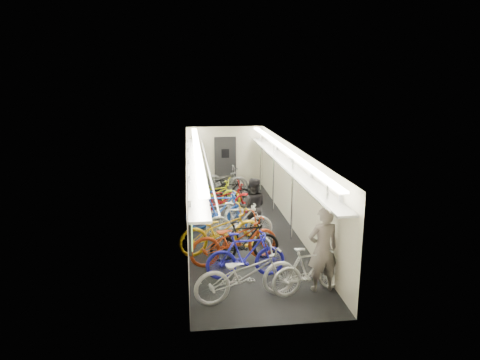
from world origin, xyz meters
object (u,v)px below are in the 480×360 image
object	(u,v)px
bicycle_1	(246,255)
backpack	(354,239)
passenger_mid	(252,207)
bicycle_0	(246,273)
passenger_near	(323,249)

from	to	relation	value
bicycle_1	backpack	bearing A→B (deg)	-126.38
backpack	passenger_mid	bearing A→B (deg)	92.72
bicycle_0	passenger_near	xyz separation A→B (m)	(1.59, 0.20, 0.34)
passenger_mid	passenger_near	bearing A→B (deg)	112.04
bicycle_1	passenger_near	world-z (taller)	passenger_near
passenger_mid	bicycle_0	bearing A→B (deg)	85.42
passenger_near	passenger_mid	xyz separation A→B (m)	(-0.94, 3.27, -0.08)
passenger_mid	backpack	distance (m)	4.01
bicycle_0	passenger_near	world-z (taller)	passenger_near
passenger_near	backpack	distance (m)	0.75
passenger_near	backpack	size ratio (longest dim) A/B	4.71
passenger_mid	backpack	size ratio (longest dim) A/B	4.29
bicycle_1	passenger_near	xyz separation A→B (m)	(1.47, -0.73, 0.36)
bicycle_0	passenger_near	distance (m)	1.64
bicycle_0	bicycle_1	bearing A→B (deg)	-18.73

